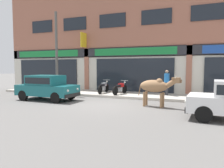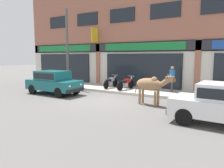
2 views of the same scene
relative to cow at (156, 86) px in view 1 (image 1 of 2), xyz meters
name	(u,v)px [view 1 (image 1 of 2)]	position (x,y,z in m)	size (l,w,h in m)	color
ground_plane	(104,104)	(-2.60, -0.33, -1.01)	(90.00, 90.00, 0.00)	#605E5B
sidewalk	(127,95)	(-2.60, 3.27, -0.93)	(19.00, 2.80, 0.15)	#B7AFA3
shop_building	(134,35)	(-2.60, 4.93, 3.24)	(23.00, 1.40, 8.94)	#9E604C
cow	(156,86)	(0.00, 0.00, 0.00)	(2.14, 0.75, 1.61)	#936B47
car_0	(47,86)	(-6.34, -0.28, -0.19)	(3.63, 1.64, 1.46)	black
motorcycle_0	(103,87)	(-4.23, 3.07, -0.46)	(0.52, 1.81, 0.88)	black
motorcycle_1	(120,88)	(-2.95, 2.92, -0.46)	(0.58, 1.80, 0.88)	black
pedestrian	(167,80)	(0.00, 3.46, 0.13)	(0.32, 0.46, 1.60)	#2D2D33
utility_pole	(57,52)	(-7.43, 2.17, 1.95)	(0.18, 0.18, 5.61)	#595651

